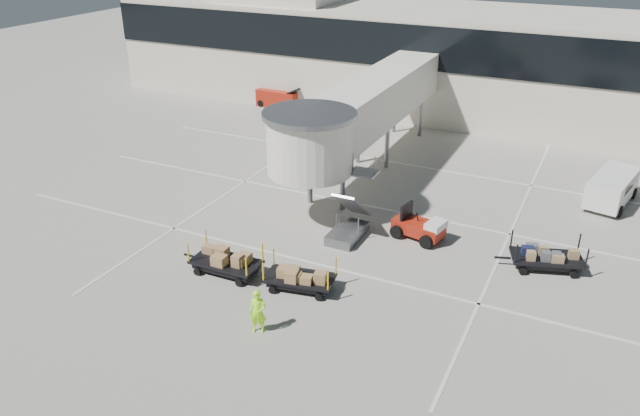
# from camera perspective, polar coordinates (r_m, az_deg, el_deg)

# --- Properties ---
(ground) EXTENTS (140.00, 140.00, 0.00)m
(ground) POSITION_cam_1_polar(r_m,az_deg,el_deg) (27.40, 0.98, -7.83)
(ground) COLOR #B0AA9D
(ground) RESTS_ON ground
(lane_markings) EXTENTS (40.00, 30.00, 0.02)m
(lane_markings) POSITION_cam_1_polar(r_m,az_deg,el_deg) (35.20, 6.40, 0.05)
(lane_markings) COLOR silver
(lane_markings) RESTS_ON ground
(terminal) EXTENTS (64.00, 12.11, 15.20)m
(terminal) POSITION_cam_1_polar(r_m,az_deg,el_deg) (52.84, 14.82, 12.76)
(terminal) COLOR beige
(terminal) RESTS_ON ground
(jet_bridge) EXTENTS (5.70, 20.40, 6.03)m
(jet_bridge) POSITION_cam_1_polar(r_m,az_deg,el_deg) (37.31, 3.46, 8.70)
(jet_bridge) COLOR silver
(jet_bridge) RESTS_ON ground
(baggage_tug) EXTENTS (2.79, 2.11, 1.70)m
(baggage_tug) POSITION_cam_1_polar(r_m,az_deg,el_deg) (31.88, 9.10, -1.75)
(baggage_tug) COLOR maroon
(baggage_tug) RESTS_ON ground
(suitcase_cart) EXTENTS (4.01, 2.53, 1.55)m
(suitcase_cart) POSITION_cam_1_polar(r_m,az_deg,el_deg) (30.75, 20.09, -4.33)
(suitcase_cart) COLOR black
(suitcase_cart) RESTS_ON ground
(box_cart_near) EXTENTS (3.79, 2.01, 1.45)m
(box_cart_near) POSITION_cam_1_polar(r_m,az_deg,el_deg) (27.46, -1.77, -6.37)
(box_cart_near) COLOR black
(box_cart_near) RESTS_ON ground
(box_cart_far) EXTENTS (3.94, 1.64, 1.54)m
(box_cart_far) POSITION_cam_1_polar(r_m,az_deg,el_deg) (28.81, -8.36, -4.92)
(box_cart_far) COLOR black
(box_cart_far) RESTS_ON ground
(ground_worker) EXTENTS (0.80, 0.65, 1.89)m
(ground_worker) POSITION_cam_1_polar(r_m,az_deg,el_deg) (24.74, -5.71, -9.43)
(ground_worker) COLOR #9AFE1A
(ground_worker) RESTS_ON ground
(minivan) EXTENTS (2.75, 4.84, 1.73)m
(minivan) POSITION_cam_1_polar(r_m,az_deg,el_deg) (38.91, 25.22, 1.87)
(minivan) COLOR silver
(minivan) RESTS_ON ground
(belt_loader) EXTENTS (4.00, 1.76, 1.89)m
(belt_loader) POSITION_cam_1_polar(r_m,az_deg,el_deg) (53.51, -3.78, 9.95)
(belt_loader) COLOR maroon
(belt_loader) RESTS_ON ground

